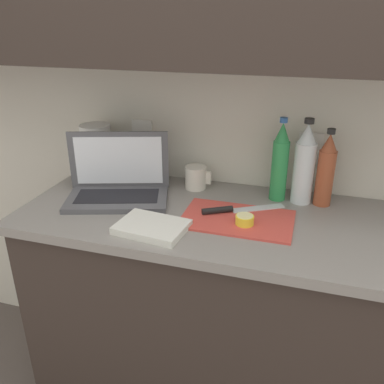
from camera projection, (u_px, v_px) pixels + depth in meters
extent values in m
cube|color=silver|center=(295.00, 97.00, 1.52)|extent=(5.20, 0.06, 2.60)
cube|color=white|center=(143.00, 134.00, 1.72)|extent=(0.09, 0.01, 0.12)
cube|color=white|center=(310.00, 148.00, 1.54)|extent=(0.09, 0.01, 0.12)
cube|color=#332823|center=(267.00, 334.00, 1.57)|extent=(1.77, 0.56, 0.90)
cube|color=gray|center=(277.00, 227.00, 1.38)|extent=(1.82, 0.60, 0.03)
cube|color=#515156|center=(117.00, 199.00, 1.52)|extent=(0.42, 0.33, 0.02)
cube|color=black|center=(117.00, 196.00, 1.52)|extent=(0.33, 0.22, 0.00)
cube|color=#515156|center=(119.00, 160.00, 1.57)|extent=(0.37, 0.13, 0.23)
cube|color=white|center=(119.00, 161.00, 1.57)|extent=(0.32, 0.11, 0.19)
cube|color=#D1473D|center=(237.00, 219.00, 1.38)|extent=(0.38, 0.24, 0.01)
cube|color=silver|center=(258.00, 208.00, 1.45)|extent=(0.19, 0.13, 0.00)
cylinder|color=black|center=(217.00, 210.00, 1.41)|extent=(0.11, 0.07, 0.02)
cylinder|color=yellow|center=(245.00, 220.00, 1.34)|extent=(0.06, 0.06, 0.03)
cylinder|color=#F4EAA3|center=(245.00, 215.00, 1.33)|extent=(0.05, 0.05, 0.00)
cylinder|color=#A34C2D|center=(325.00, 178.00, 1.46)|extent=(0.06, 0.06, 0.21)
cone|color=#A34C2D|center=(330.00, 142.00, 1.41)|extent=(0.06, 0.06, 0.06)
cylinder|color=black|center=(331.00, 131.00, 1.39)|extent=(0.03, 0.03, 0.02)
cylinder|color=silver|center=(303.00, 173.00, 1.48)|extent=(0.08, 0.08, 0.23)
cone|color=silver|center=(308.00, 133.00, 1.42)|extent=(0.07, 0.07, 0.07)
cylinder|color=black|center=(309.00, 121.00, 1.40)|extent=(0.03, 0.03, 0.02)
cylinder|color=#2D934C|center=(279.00, 171.00, 1.50)|extent=(0.06, 0.06, 0.23)
cone|color=#2D934C|center=(283.00, 132.00, 1.44)|extent=(0.05, 0.05, 0.07)
cylinder|color=#3366B2|center=(284.00, 120.00, 1.43)|extent=(0.03, 0.03, 0.02)
cylinder|color=silver|center=(196.00, 177.00, 1.63)|extent=(0.09, 0.09, 0.09)
cube|color=silver|center=(208.00, 178.00, 1.61)|extent=(0.02, 0.01, 0.05)
cylinder|color=white|center=(97.00, 151.00, 1.72)|extent=(0.13, 0.13, 0.23)
cube|color=silver|center=(152.00, 227.00, 1.32)|extent=(0.24, 0.18, 0.02)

